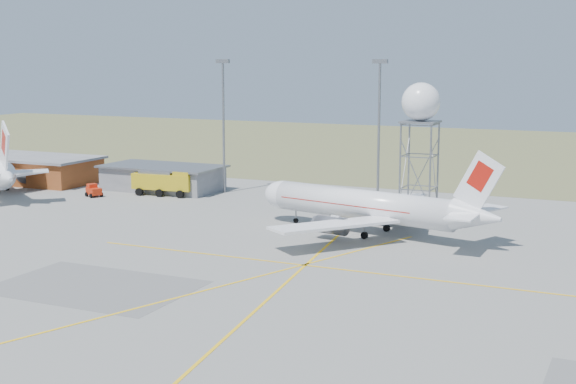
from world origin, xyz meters
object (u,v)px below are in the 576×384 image
at_px(fire_truck, 166,183).
at_px(airliner_main, 367,206).
at_px(baggage_tug, 94,192).
at_px(radar_tower, 420,144).

bearing_deg(fire_truck, airliner_main, -25.36).
bearing_deg(airliner_main, baggage_tug, 3.04).
distance_m(radar_tower, baggage_tug, 50.27).
distance_m(airliner_main, baggage_tug, 46.79).
bearing_deg(fire_truck, radar_tower, -9.17).
distance_m(fire_truck, baggage_tug, 10.90).
bearing_deg(baggage_tug, airliner_main, 17.35).
bearing_deg(baggage_tug, radar_tower, 30.36).
xyz_separation_m(fire_truck, baggage_tug, (-9.25, -5.65, -1.14)).
height_order(fire_truck, baggage_tug, fire_truck).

